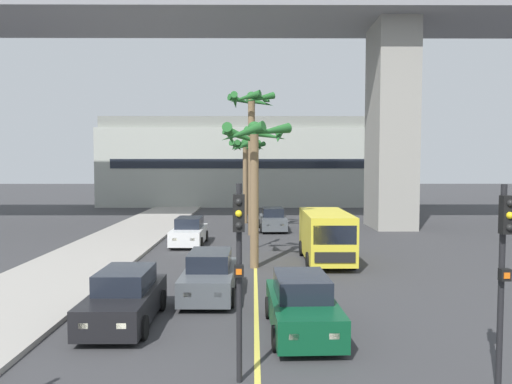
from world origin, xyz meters
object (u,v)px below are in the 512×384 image
object	(u,v)px
traffic_light_right_far_corner	(504,259)
car_queue_third	(210,276)
delivery_van	(326,235)
car_queue_fifth	(125,299)
palm_tree_mid_median	(255,150)
traffic_light_median_near	(239,255)
car_queue_second	(273,220)
palm_tree_near_median	(252,127)
palm_tree_farthest_median	(245,153)
palm_tree_far_median	(248,154)
car_queue_fourth	(189,232)
car_queue_front	(302,306)
traffic_light_median_far	(253,199)

from	to	relation	value
traffic_light_right_far_corner	car_queue_third	bearing A→B (deg)	133.04
delivery_van	traffic_light_right_far_corner	size ratio (longest dim) A/B	1.25
car_queue_fifth	palm_tree_mid_median	bearing A→B (deg)	63.09
traffic_light_right_far_corner	delivery_van	bearing A→B (deg)	97.18
car_queue_third	traffic_light_median_near	size ratio (longest dim) A/B	0.98
car_queue_second	car_queue_third	distance (m)	16.90
palm_tree_near_median	palm_tree_farthest_median	bearing A→B (deg)	94.99
car_queue_third	palm_tree_near_median	distance (m)	15.83
palm_tree_near_median	palm_tree_far_median	distance (m)	13.12
car_queue_second	car_queue_third	xyz separation A→B (m)	(-2.86, -16.66, 0.00)
car_queue_fourth	palm_tree_near_median	bearing A→B (deg)	46.48
traffic_light_median_near	palm_tree_farthest_median	xyz separation A→B (m)	(-0.37, 27.32, 2.73)
delivery_van	traffic_light_median_near	xyz separation A→B (m)	(-3.69, -12.44, 1.43)
car_queue_front	delivery_van	distance (m)	9.61
car_queue_third	palm_tree_near_median	bearing A→B (deg)	84.46
delivery_van	palm_tree_farthest_median	xyz separation A→B (m)	(-4.06, 14.88, 4.16)
palm_tree_far_median	traffic_light_median_far	bearing A→B (deg)	-88.57
traffic_light_median_near	palm_tree_far_median	xyz separation A→B (m)	(-0.17, 34.12, 2.79)
car_queue_fourth	palm_tree_farthest_median	size ratio (longest dim) A/B	0.63
car_queue_fifth	traffic_light_right_far_corner	xyz separation A→B (m)	(8.72, -4.18, 1.99)
car_queue_fifth	palm_tree_near_median	world-z (taller)	palm_tree_near_median
palm_tree_near_median	car_queue_front	bearing A→B (deg)	-85.41
traffic_light_median_near	traffic_light_median_far	bearing A→B (deg)	88.96
palm_tree_mid_median	palm_tree_farthest_median	xyz separation A→B (m)	(-0.73, 16.06, 0.24)
car_queue_front	car_queue_fifth	size ratio (longest dim) A/B	1.01
palm_tree_farthest_median	car_queue_second	bearing A→B (deg)	-63.61
palm_tree_mid_median	car_queue_front	bearing A→B (deg)	-81.24
car_queue_front	car_queue_third	distance (m)	4.55
car_queue_fifth	traffic_light_median_near	distance (m)	5.50
car_queue_fifth	palm_tree_farthest_median	world-z (taller)	palm_tree_farthest_median
traffic_light_right_far_corner	car_queue_fifth	bearing A→B (deg)	154.37
car_queue_second	palm_tree_near_median	size ratio (longest dim) A/B	0.45
car_queue_third	traffic_light_median_far	bearing A→B (deg)	80.68
traffic_light_median_near	traffic_light_right_far_corner	distance (m)	5.32
palm_tree_near_median	palm_tree_farthest_median	xyz separation A→B (m)	(-0.55, 6.24, -1.56)
delivery_van	palm_tree_far_median	size ratio (longest dim) A/B	0.77
car_queue_third	traffic_light_median_near	xyz separation A→B (m)	(1.22, -6.62, 1.99)
traffic_light_right_far_corner	traffic_light_median_far	bearing A→B (deg)	107.23
car_queue_second	car_queue_fifth	bearing A→B (deg)	-104.58
traffic_light_median_far	palm_tree_mid_median	size ratio (longest dim) A/B	0.65
car_queue_front	delivery_van	world-z (taller)	delivery_van
palm_tree_farthest_median	car_queue_front	bearing A→B (deg)	-85.31
traffic_light_right_far_corner	palm_tree_farthest_median	xyz separation A→B (m)	(-5.67, 27.69, 2.73)
delivery_van	palm_tree_mid_median	bearing A→B (deg)	-160.58
palm_tree_near_median	delivery_van	bearing A→B (deg)	-67.91
palm_tree_farthest_median	car_queue_third	bearing A→B (deg)	-92.37
traffic_light_right_far_corner	palm_tree_far_median	world-z (taller)	palm_tree_far_median
car_queue_fifth	palm_tree_mid_median	world-z (taller)	palm_tree_mid_median
car_queue_fifth	palm_tree_mid_median	size ratio (longest dim) A/B	0.63
palm_tree_near_median	car_queue_fifth	bearing A→B (deg)	-101.76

